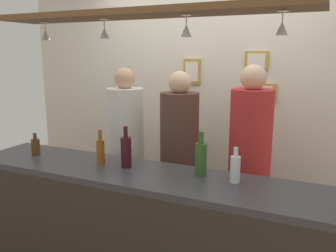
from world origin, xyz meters
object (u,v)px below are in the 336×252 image
person_middle_brown_shirt (179,146)px  bottle_beer_amber_tall (101,151)px  bottle_beer_brown_stubby (36,146)px  picture_frame_crest (192,72)px  bottle_wine_dark_red (126,151)px  bottle_champagne_green (201,158)px  picture_frame_lower_pair (260,93)px  picture_frame_upper_small (256,61)px  person_right_red_shirt (250,150)px  person_left_white_patterned_shirt (126,139)px  bottle_soda_clear (235,168)px

person_middle_brown_shirt → bottle_beer_amber_tall: (-0.33, -0.72, 0.10)m
bottle_beer_brown_stubby → picture_frame_crest: bearing=60.0°
person_middle_brown_shirt → bottle_beer_brown_stubby: bearing=-142.1°
bottle_wine_dark_red → bottle_champagne_green: (0.54, 0.07, 0.00)m
picture_frame_lower_pair → picture_frame_upper_small: picture_frame_upper_small is taller
person_middle_brown_shirt → picture_frame_crest: picture_frame_crest is taller
person_right_red_shirt → bottle_wine_dark_red: bearing=-136.7°
person_left_white_patterned_shirt → bottle_soda_clear: person_left_white_patterned_shirt is taller
person_right_red_shirt → bottle_beer_brown_stubby: size_ratio=9.54×
person_right_red_shirt → bottle_champagne_green: bearing=-107.4°
bottle_champagne_green → person_left_white_patterned_shirt: bearing=147.0°
bottle_beer_amber_tall → person_right_red_shirt: bearing=37.1°
person_middle_brown_shirt → bottle_champagne_green: bearing=-56.2°
person_left_white_patterned_shirt → bottle_wine_dark_red: bearing=-58.4°
person_right_red_shirt → picture_frame_upper_small: 0.96m
person_left_white_patterned_shirt → picture_frame_upper_small: (1.06, 0.66, 0.72)m
bottle_beer_brown_stubby → bottle_beer_amber_tall: 0.62m
picture_frame_lower_pair → picture_frame_upper_small: bearing=180.0°
person_left_white_patterned_shirt → bottle_champagne_green: 1.16m
bottle_champagne_green → picture_frame_upper_small: picture_frame_upper_small is taller
bottle_champagne_green → picture_frame_lower_pair: 1.33m
person_middle_brown_shirt → picture_frame_crest: (-0.14, 0.66, 0.62)m
picture_frame_crest → person_middle_brown_shirt: bearing=-77.8°
bottle_wine_dark_red → picture_frame_upper_small: 1.61m
bottle_champagne_green → picture_frame_crest: 1.49m
bottle_wine_dark_red → bottle_beer_amber_tall: (-0.21, -0.02, -0.02)m
person_left_white_patterned_shirt → picture_frame_crest: size_ratio=6.43×
person_middle_brown_shirt → person_right_red_shirt: size_ratio=0.96×
bottle_wine_dark_red → bottle_beer_amber_tall: 0.21m
person_left_white_patterned_shirt → picture_frame_upper_small: size_ratio=7.60×
person_left_white_patterned_shirt → person_right_red_shirt: (1.17, 0.00, 0.03)m
bottle_wine_dark_red → picture_frame_lower_pair: bearing=63.2°
bottle_beer_brown_stubby → picture_frame_crest: (0.80, 1.39, 0.55)m
person_left_white_patterned_shirt → bottle_beer_amber_tall: 0.75m
person_left_white_patterned_shirt → bottle_beer_brown_stubby: person_left_white_patterned_shirt is taller
person_left_white_patterned_shirt → person_right_red_shirt: person_right_red_shirt is taller
picture_frame_lower_pair → person_right_red_shirt: bearing=-85.1°
person_left_white_patterned_shirt → bottle_soda_clear: bearing=-28.9°
person_middle_brown_shirt → picture_frame_upper_small: bearing=52.1°
picture_frame_crest → picture_frame_upper_small: size_ratio=1.18×
person_right_red_shirt → picture_frame_upper_small: size_ratio=7.81×
person_middle_brown_shirt → bottle_beer_brown_stubby: (-0.95, -0.73, 0.07)m
bottle_beer_brown_stubby → picture_frame_lower_pair: picture_frame_lower_pair is taller
bottle_beer_amber_tall → bottle_champagne_green: bearing=6.4°
person_right_red_shirt → bottle_beer_amber_tall: size_ratio=6.61×
bottle_champagne_green → picture_frame_upper_small: size_ratio=1.36×
picture_frame_crest → picture_frame_lower_pair: bearing=0.0°
bottle_beer_brown_stubby → person_right_red_shirt: bearing=25.1°
person_right_red_shirt → person_left_white_patterned_shirt: bearing=-180.0°
bottle_champagne_green → person_middle_brown_shirt: bearing=123.8°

